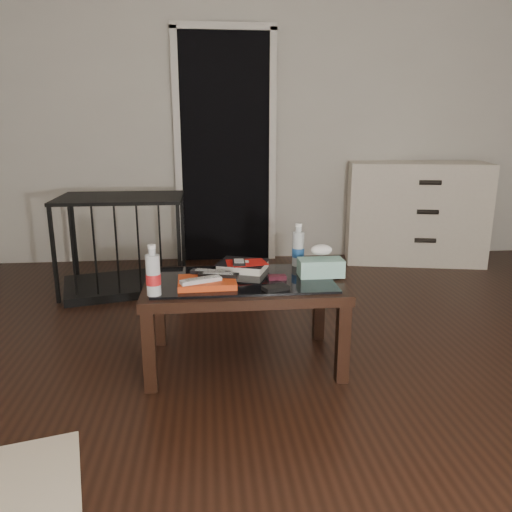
{
  "coord_description": "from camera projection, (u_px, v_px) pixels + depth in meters",
  "views": [
    {
      "loc": [
        -0.58,
        -2.07,
        1.22
      ],
      "look_at": [
        -0.33,
        0.46,
        0.55
      ],
      "focal_mm": 35.0,
      "sensor_mm": 36.0,
      "label": 1
    }
  ],
  "objects": [
    {
      "name": "water_bottle_left",
      "position": [
        153.0,
        270.0,
        2.27
      ],
      "size": [
        0.08,
        0.08,
        0.24
      ],
      "primitive_type": "cylinder",
      "rotation": [
        0.0,
        0.0,
        0.18
      ],
      "color": "silver",
      "rests_on": "coffee_table"
    },
    {
      "name": "magazines",
      "position": [
        207.0,
        282.0,
        2.44
      ],
      "size": [
        0.29,
        0.22,
        0.03
      ],
      "primitive_type": "cube",
      "rotation": [
        0.0,
        0.0,
        0.03
      ],
      "color": "#C13812",
      "rests_on": "coffee_table"
    },
    {
      "name": "dvd_mailers",
      "position": [
        244.0,
        262.0,
        2.67
      ],
      "size": [
        0.2,
        0.14,
        0.01
      ],
      "primitive_type": "cube",
      "rotation": [
        0.0,
        0.0,
        0.04
      ],
      "color": "#B4100C",
      "rests_on": "textbook"
    },
    {
      "name": "dresser",
      "position": [
        415.0,
        213.0,
        4.52
      ],
      "size": [
        1.28,
        0.74,
        0.9
      ],
      "rotation": [
        0.0,
        0.0,
        -0.21
      ],
      "color": "beige",
      "rests_on": "ground"
    },
    {
      "name": "doorway",
      "position": [
        225.0,
        148.0,
        4.44
      ],
      "size": [
        0.9,
        0.08,
        2.07
      ],
      "color": "black",
      "rests_on": "ground"
    },
    {
      "name": "pet_crate",
      "position": [
        125.0,
        259.0,
        3.78
      ],
      "size": [
        1.02,
        0.8,
        0.71
      ],
      "rotation": [
        0.0,
        0.0,
        0.25
      ],
      "color": "black",
      "rests_on": "ground"
    },
    {
      "name": "remote_black_back",
      "position": [
        210.0,
        272.0,
        2.51
      ],
      "size": [
        0.2,
        0.12,
        0.02
      ],
      "primitive_type": "cube",
      "rotation": [
        0.0,
        0.0,
        -0.36
      ],
      "color": "black",
      "rests_on": "magazines"
    },
    {
      "name": "tissue_box",
      "position": [
        321.0,
        267.0,
        2.58
      ],
      "size": [
        0.23,
        0.12,
        0.09
      ],
      "primitive_type": "cube",
      "rotation": [
        0.0,
        0.0,
        0.01
      ],
      "color": "teal",
      "rests_on": "coffee_table"
    },
    {
      "name": "remote_black_front",
      "position": [
        219.0,
        274.0,
        2.47
      ],
      "size": [
        0.21,
        0.1,
        0.02
      ],
      "primitive_type": "cube",
      "rotation": [
        0.0,
        0.0,
        -0.24
      ],
      "color": "black",
      "rests_on": "magazines"
    },
    {
      "name": "water_bottle_right",
      "position": [
        298.0,
        245.0,
        2.75
      ],
      "size": [
        0.08,
        0.08,
        0.24
      ],
      "primitive_type": "cylinder",
      "rotation": [
        0.0,
        0.0,
        0.18
      ],
      "color": "silver",
      "rests_on": "coffee_table"
    },
    {
      "name": "remote_silver",
      "position": [
        201.0,
        280.0,
        2.39
      ],
      "size": [
        0.2,
        0.12,
        0.02
      ],
      "primitive_type": "cube",
      "rotation": [
        0.0,
        0.0,
        0.38
      ],
      "color": "silver",
      "rests_on": "magazines"
    },
    {
      "name": "textbook",
      "position": [
        243.0,
        266.0,
        2.69
      ],
      "size": [
        0.3,
        0.27,
        0.05
      ],
      "primitive_type": "cube",
      "rotation": [
        0.0,
        0.0,
        -0.36
      ],
      "color": "black",
      "rests_on": "coffee_table"
    },
    {
      "name": "flip_phone",
      "position": [
        277.0,
        277.0,
        2.53
      ],
      "size": [
        0.09,
        0.05,
        0.02
      ],
      "primitive_type": "cube",
      "rotation": [
        0.0,
        0.0,
        0.02
      ],
      "color": "black",
      "rests_on": "coffee_table"
    },
    {
      "name": "room_shell",
      "position": [
        350.0,
        20.0,
        1.95
      ],
      "size": [
        5.0,
        5.0,
        5.0
      ],
      "color": "beige",
      "rests_on": "ground"
    },
    {
      "name": "ground",
      "position": [
        334.0,
        391.0,
        2.36
      ],
      "size": [
        5.0,
        5.0,
        0.0
      ],
      "primitive_type": "plane",
      "color": "black",
      "rests_on": "ground"
    },
    {
      "name": "ipod",
      "position": [
        239.0,
        262.0,
        2.63
      ],
      "size": [
        0.07,
        0.11,
        0.02
      ],
      "primitive_type": "cube",
      "rotation": [
        0.0,
        0.0,
        -0.02
      ],
      "color": "black",
      "rests_on": "dvd_mailers"
    },
    {
      "name": "coffee_table",
      "position": [
        243.0,
        290.0,
        2.56
      ],
      "size": [
        1.0,
        0.6,
        0.46
      ],
      "color": "black",
      "rests_on": "ground"
    },
    {
      "name": "wallet",
      "position": [
        276.0,
        288.0,
        2.37
      ],
      "size": [
        0.14,
        0.11,
        0.02
      ],
      "primitive_type": "cube",
      "rotation": [
        0.0,
        0.0,
        0.39
      ],
      "color": "black",
      "rests_on": "coffee_table"
    }
  ]
}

